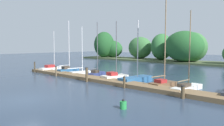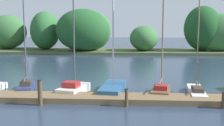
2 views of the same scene
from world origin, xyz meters
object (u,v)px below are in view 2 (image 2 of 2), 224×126
mooring_piling_3 (127,98)px  sailboat_7 (196,91)px  sailboat_5 (113,88)px  mooring_piling_2 (40,93)px  mooring_piling_4 (224,100)px  sailboat_6 (161,88)px  sailboat_3 (27,86)px  sailboat_4 (74,88)px

mooring_piling_3 → sailboat_7: bearing=32.4°
sailboat_5 → mooring_piling_2: size_ratio=4.21×
mooring_piling_3 → mooring_piling_4: 5.46m
sailboat_6 → mooring_piling_3: (-2.26, -2.91, 0.09)m
sailboat_3 → sailboat_4: (3.45, -0.49, -0.01)m
sailboat_7 → sailboat_5: bearing=91.8°
sailboat_4 → sailboat_6: sailboat_6 is taller
sailboat_3 → mooring_piling_2: 3.94m
mooring_piling_4 → sailboat_6: bearing=137.6°
sailboat_3 → mooring_piling_3: 7.76m
mooring_piling_2 → mooring_piling_4: size_ratio=1.60×
sailboat_5 → mooring_piling_2: bearing=135.1°
sailboat_4 → sailboat_5: bearing=-67.8°
sailboat_4 → mooring_piling_4: size_ratio=6.80×
sailboat_6 → sailboat_7: size_ratio=1.17×
sailboat_5 → sailboat_6: sailboat_6 is taller
sailboat_4 → mooring_piling_2: sailboat_4 is taller
sailboat_3 → mooring_piling_4: 12.91m
sailboat_6 → mooring_piling_3: size_ratio=7.53×
sailboat_3 → mooring_piling_2: sailboat_3 is taller
sailboat_7 → mooring_piling_2: 10.01m
mooring_piling_3 → sailboat_3: bearing=155.0°
sailboat_5 → mooring_piling_3: 3.35m
sailboat_4 → sailboat_7: (8.12, 0.09, -0.06)m
sailboat_3 → sailboat_7: sailboat_7 is taller
mooring_piling_3 → mooring_piling_2: bearing=-179.1°
mooring_piling_4 → mooring_piling_2: bearing=-179.6°
sailboat_4 → mooring_piling_3: bearing=-114.7°
sailboat_6 → sailboat_7: sailboat_6 is taller
sailboat_3 → sailboat_7: 11.58m
sailboat_4 → mooring_piling_3: size_ratio=6.13×
sailboat_6 → sailboat_3: bearing=97.8°
sailboat_6 → mooring_piling_4: bearing=-122.2°
sailboat_5 → sailboat_7: sailboat_7 is taller
sailboat_6 → sailboat_7: bearing=-80.6°
sailboat_5 → sailboat_6: 3.25m
sailboat_3 → sailboat_5: 6.05m
sailboat_3 → sailboat_5: sailboat_3 is taller
sailboat_3 → sailboat_5: size_ratio=1.04×
sailboat_4 → sailboat_3: bearing=95.2°
sailboat_6 → sailboat_7: 2.29m
sailboat_3 → sailboat_5: (6.05, -0.08, -0.03)m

